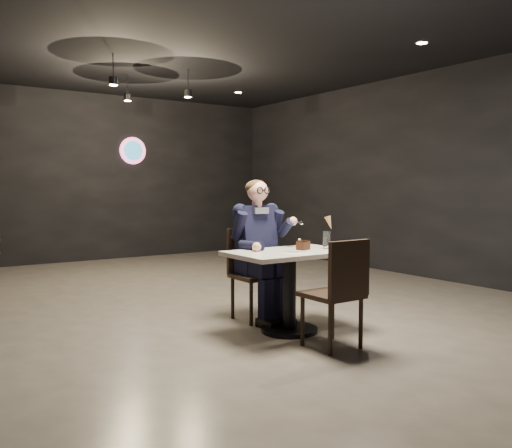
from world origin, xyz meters
TOP-DOWN VIEW (x-y plane):
  - floor at (0.00, 0.00)m, footprint 9.00×9.00m
  - wall_sign at (0.80, 4.47)m, footprint 0.50×0.06m
  - pendant_lights at (0.00, 2.00)m, footprint 1.40×1.20m
  - main_table at (0.02, -1.33)m, footprint 1.10×0.70m
  - chair_far at (0.02, -0.78)m, footprint 0.42×0.46m
  - chair_near at (0.02, -1.91)m, footprint 0.43×0.47m
  - seated_man at (0.02, -0.78)m, footprint 0.60×0.80m
  - dessert_plate at (0.06, -1.39)m, footprint 0.24×0.24m
  - cake_slice at (0.11, -1.42)m, footprint 0.13×0.12m
  - mint_leaf at (0.09, -1.45)m, footprint 0.06×0.04m
  - sundae_glass at (0.42, -1.39)m, footprint 0.07×0.07m
  - wafer_cone at (0.44, -1.40)m, footprint 0.08×0.08m

SIDE VIEW (x-z plane):
  - floor at x=0.00m, z-range 0.00..0.00m
  - main_table at x=0.02m, z-range 0.00..0.75m
  - chair_far at x=0.02m, z-range 0.00..0.92m
  - chair_near at x=0.02m, z-range 0.00..0.92m
  - seated_man at x=0.02m, z-range 0.00..1.44m
  - dessert_plate at x=0.06m, z-range 0.75..0.76m
  - cake_slice at x=0.11m, z-range 0.76..0.84m
  - sundae_glass at x=0.42m, z-range 0.75..0.91m
  - mint_leaf at x=0.09m, z-range 0.84..0.85m
  - wafer_cone at x=0.44m, z-range 0.93..1.06m
  - wall_sign at x=0.80m, z-range 1.75..2.25m
  - pendant_lights at x=0.00m, z-range 2.70..3.06m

